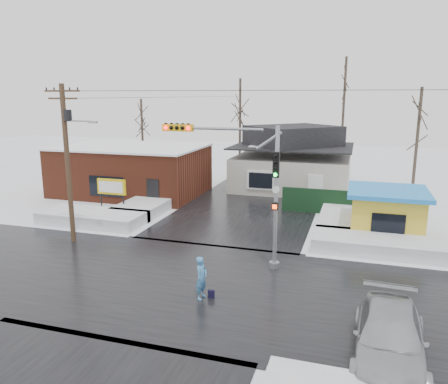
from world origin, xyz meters
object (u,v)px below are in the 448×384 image
(traffic_signal, at_px, (244,176))
(utility_pole, at_px, (68,155))
(kiosk, at_px, (386,212))
(pedestrian, at_px, (201,278))
(marquee_sign, at_px, (112,188))
(car, at_px, (389,338))

(traffic_signal, height_order, utility_pole, utility_pole)
(utility_pole, bearing_deg, traffic_signal, -2.95)
(utility_pole, relative_size, kiosk, 1.96)
(kiosk, height_order, pedestrian, kiosk)
(traffic_signal, relative_size, kiosk, 1.52)
(kiosk, relative_size, pedestrian, 2.51)
(kiosk, bearing_deg, utility_pole, -159.56)
(utility_pole, bearing_deg, marquee_sign, 100.13)
(traffic_signal, relative_size, marquee_sign, 2.75)
(car, bearing_deg, kiosk, 90.13)
(traffic_signal, relative_size, car, 1.28)
(traffic_signal, xyz_separation_m, pedestrian, (-0.72, -4.20, -3.62))
(marquee_sign, distance_m, pedestrian, 15.19)
(traffic_signal, distance_m, marquee_sign, 13.42)
(traffic_signal, relative_size, pedestrian, 3.81)
(utility_pole, xyz_separation_m, marquee_sign, (-1.07, 5.99, -3.19))
(kiosk, relative_size, car, 0.84)
(kiosk, xyz_separation_m, pedestrian, (-7.79, -11.22, -0.55))
(kiosk, bearing_deg, pedestrian, -124.77)
(pedestrian, xyz_separation_m, car, (7.24, -2.38, -0.12))
(pedestrian, bearing_deg, utility_pole, 73.24)
(marquee_sign, height_order, pedestrian, marquee_sign)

